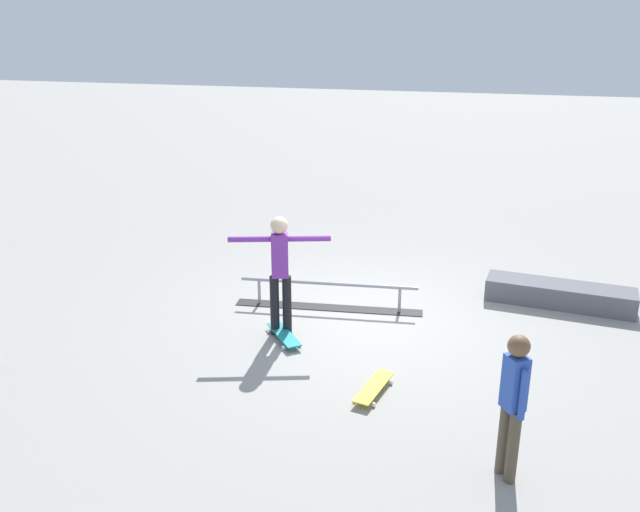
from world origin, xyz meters
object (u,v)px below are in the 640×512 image
Objects in this scene: skater_main at (280,267)px; loose_skateboard_yellow at (374,387)px; skateboard_main at (284,335)px; grind_rail at (328,297)px; skate_ledge at (559,294)px; bystander_blue_shirt at (513,400)px.

skater_main is 2.13m from loose_skateboard_yellow.
skater_main is 2.23× the size of skateboard_main.
loose_skateboard_yellow is (-1.08, 2.20, -0.11)m from grind_rail.
loose_skateboard_yellow is (-1.41, 1.04, 0.00)m from skateboard_main.
loose_skateboard_yellow is (2.26, 3.18, -0.09)m from skate_ledge.
bystander_blue_shirt is (-2.55, 3.36, 0.66)m from grind_rail.
bystander_blue_shirt is at bearing -166.25° from skateboard_main.
skater_main is at bearing 61.09° from grind_rail.
skate_ledge is 4.32m from skater_main.
bystander_blue_shirt reaches higher than skateboard_main.
skateboard_main is 1.75m from loose_skateboard_yellow.
skater_main reaches higher than bystander_blue_shirt.
skate_ledge is 4.47m from bystander_blue_shirt.
skater_main is at bearing 63.16° from loose_skateboard_yellow.
loose_skateboard_yellow is (-1.50, 1.21, -0.90)m from skater_main.
skater_main is 2.03× the size of loose_skateboard_yellow.
skate_ledge is 3.90m from loose_skateboard_yellow.
skateboard_main is at bearing -78.66° from skater_main.
skateboard_main and loose_skateboard_yellow have the same top height.
skater_main is (0.42, 0.99, 0.79)m from grind_rail.
bystander_blue_shirt is 1.80× the size of loose_skateboard_yellow.
skate_ledge is 2.60× the size of loose_skateboard_yellow.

